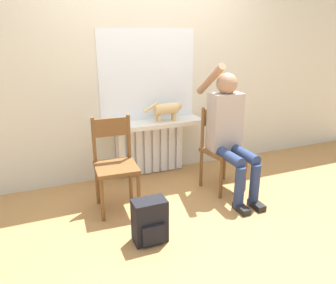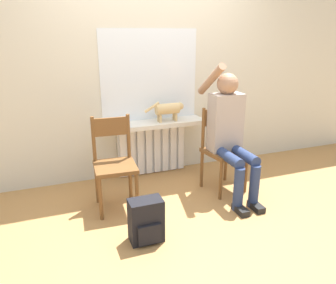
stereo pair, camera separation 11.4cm
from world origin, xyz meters
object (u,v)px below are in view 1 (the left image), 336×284
(chair_left, at_px, (115,163))
(person, at_px, (229,129))
(chair_right, at_px, (222,148))
(backpack, at_px, (150,221))
(cat, at_px, (167,109))

(chair_left, distance_m, person, 1.23)
(chair_right, relative_size, person, 0.65)
(backpack, bearing_deg, person, 26.78)
(chair_right, distance_m, cat, 0.78)
(chair_right, height_order, backpack, chair_right)
(chair_right, height_order, cat, cat)
(chair_left, xyz_separation_m, backpack, (0.12, -0.66, -0.29))
(backpack, bearing_deg, cat, 61.89)
(chair_left, xyz_separation_m, person, (1.20, -0.12, 0.25))
(cat, height_order, backpack, cat)
(cat, relative_size, backpack, 1.27)
(chair_right, xyz_separation_m, backpack, (-1.07, -0.66, -0.29))
(cat, distance_m, backpack, 1.51)
(chair_left, distance_m, chair_right, 1.19)
(person, relative_size, backpack, 3.69)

